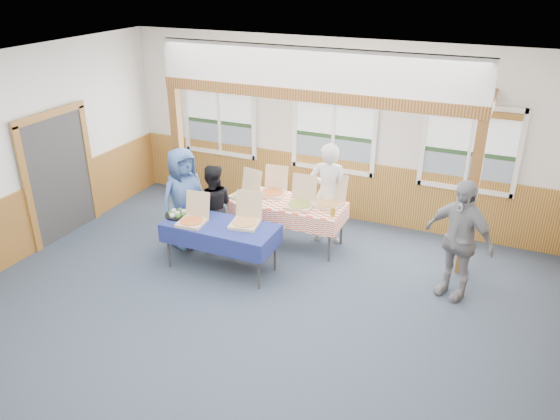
{
  "coord_description": "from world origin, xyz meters",
  "views": [
    {
      "loc": [
        2.87,
        -5.42,
        4.36
      ],
      "look_at": [
        0.05,
        1.0,
        1.13
      ],
      "focal_mm": 35.0,
      "sensor_mm": 36.0,
      "label": 1
    }
  ],
  "objects_px": {
    "table_left": "(220,228)",
    "table_right": "(288,205)",
    "woman_white": "(328,193)",
    "man_blue": "(184,198)",
    "woman_black": "(213,207)",
    "person_grey": "(458,239)"
  },
  "relations": [
    {
      "from": "table_right",
      "to": "woman_black",
      "type": "distance_m",
      "value": 1.23
    },
    {
      "from": "table_left",
      "to": "woman_black",
      "type": "bearing_deg",
      "value": 132.86
    },
    {
      "from": "table_right",
      "to": "woman_white",
      "type": "distance_m",
      "value": 0.68
    },
    {
      "from": "table_left",
      "to": "woman_white",
      "type": "bearing_deg",
      "value": 56.62
    },
    {
      "from": "table_left",
      "to": "woman_white",
      "type": "distance_m",
      "value": 1.94
    },
    {
      "from": "table_right",
      "to": "woman_white",
      "type": "xyz_separation_m",
      "value": [
        0.57,
        0.34,
        0.17
      ]
    },
    {
      "from": "table_left",
      "to": "man_blue",
      "type": "bearing_deg",
      "value": 157.31
    },
    {
      "from": "table_right",
      "to": "man_blue",
      "type": "distance_m",
      "value": 1.7
    },
    {
      "from": "woman_black",
      "to": "person_grey",
      "type": "distance_m",
      "value": 3.81
    },
    {
      "from": "man_blue",
      "to": "person_grey",
      "type": "height_order",
      "value": "person_grey"
    },
    {
      "from": "table_left",
      "to": "table_right",
      "type": "distance_m",
      "value": 1.33
    },
    {
      "from": "table_right",
      "to": "woman_white",
      "type": "bearing_deg",
      "value": 45.48
    },
    {
      "from": "table_left",
      "to": "person_grey",
      "type": "bearing_deg",
      "value": 15.82
    },
    {
      "from": "table_right",
      "to": "man_blue",
      "type": "xyz_separation_m",
      "value": [
        -1.54,
        -0.72,
        0.14
      ]
    },
    {
      "from": "person_grey",
      "to": "table_left",
      "type": "bearing_deg",
      "value": -143.46
    },
    {
      "from": "woman_white",
      "to": "person_grey",
      "type": "xyz_separation_m",
      "value": [
        2.17,
        -0.83,
        0.01
      ]
    },
    {
      "from": "woman_white",
      "to": "person_grey",
      "type": "bearing_deg",
      "value": 150.91
    },
    {
      "from": "table_left",
      "to": "man_blue",
      "type": "xyz_separation_m",
      "value": [
        -0.94,
        0.47,
        0.14
      ]
    },
    {
      "from": "woman_black",
      "to": "person_grey",
      "type": "bearing_deg",
      "value": 154.51
    },
    {
      "from": "table_right",
      "to": "person_grey",
      "type": "height_order",
      "value": "person_grey"
    },
    {
      "from": "table_left",
      "to": "person_grey",
      "type": "height_order",
      "value": "person_grey"
    },
    {
      "from": "woman_white",
      "to": "man_blue",
      "type": "bearing_deg",
      "value": 18.73
    }
  ]
}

